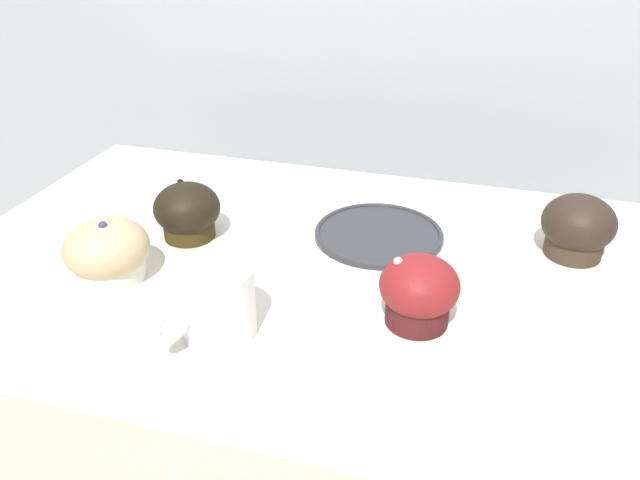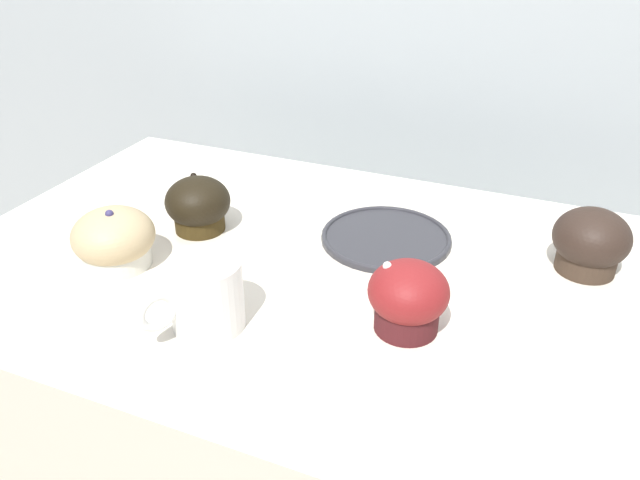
% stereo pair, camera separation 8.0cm
% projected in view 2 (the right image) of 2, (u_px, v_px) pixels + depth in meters
% --- Properties ---
extents(wall_back, '(3.20, 0.10, 1.80)m').
position_uv_depth(wall_back, '(425.00, 120.00, 1.31)').
color(wall_back, '#A8B2B7').
rests_on(wall_back, ground).
extents(muffin_front_center, '(0.11, 0.11, 0.08)m').
position_uv_depth(muffin_front_center, '(114.00, 240.00, 0.82)').
color(muffin_front_center, silver).
rests_on(muffin_front_center, display_counter).
extents(muffin_back_left, '(0.10, 0.10, 0.09)m').
position_uv_depth(muffin_back_left, '(590.00, 242.00, 0.80)').
color(muffin_back_left, '#3D2D21').
rests_on(muffin_back_left, display_counter).
extents(muffin_back_right, '(0.09, 0.09, 0.08)m').
position_uv_depth(muffin_back_right, '(408.00, 297.00, 0.69)').
color(muffin_back_right, '#47171A').
rests_on(muffin_back_right, display_counter).
extents(muffin_front_left, '(0.09, 0.09, 0.08)m').
position_uv_depth(muffin_front_left, '(198.00, 205.00, 0.90)').
color(muffin_front_left, '#352810').
rests_on(muffin_front_left, display_counter).
extents(coffee_cup, '(0.09, 0.12, 0.08)m').
position_uv_depth(coffee_cup, '(205.00, 293.00, 0.70)').
color(coffee_cup, white).
rests_on(coffee_cup, display_counter).
extents(serving_plate, '(0.19, 0.19, 0.01)m').
position_uv_depth(serving_plate, '(386.00, 237.00, 0.89)').
color(serving_plate, '#2D2D33').
rests_on(serving_plate, display_counter).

